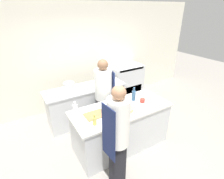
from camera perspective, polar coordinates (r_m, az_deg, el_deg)
ground_plane at (r=3.90m, az=2.78°, el=-17.36°), size 16.00×16.00×0.00m
wall_back at (r=4.94m, az=-10.90°, el=10.29°), size 8.00×0.06×2.80m
prep_counter at (r=3.61m, az=2.93°, el=-12.11°), size 1.94×0.83×0.90m
pass_counter at (r=4.44m, az=-8.36°, el=-4.55°), size 1.95×0.63×0.90m
oven_range at (r=5.51m, az=4.40°, el=2.61°), size 1.00×0.63×1.05m
chef_at_prep_near at (r=2.68m, az=1.90°, el=-15.86°), size 0.35×0.33×1.74m
chef_at_stove at (r=3.96m, az=-2.74°, el=-2.01°), size 0.43×0.41×1.67m
bottle_olive_oil at (r=3.08m, az=3.13°, el=-6.69°), size 0.07×0.07×0.30m
bottle_vinegar at (r=2.89m, az=-5.72°, el=-10.12°), size 0.07×0.07×0.20m
bottle_wine at (r=3.60m, az=7.11°, el=-1.86°), size 0.08×0.08×0.29m
bottle_cooking_oil at (r=3.27m, az=-11.96°, el=-5.96°), size 0.09×0.09×0.21m
bowl_mixing_large at (r=3.28m, az=4.72°, el=-6.41°), size 0.26×0.26×0.06m
bowl_prep_small at (r=3.43m, az=0.99°, el=-4.71°), size 0.28×0.28×0.06m
cup at (r=3.58m, az=9.91°, el=-3.53°), size 0.10×0.10×0.08m
cutting_board at (r=3.16m, az=-5.59°, el=-8.24°), size 0.36×0.28×0.01m
stockpot at (r=4.04m, az=-13.80°, el=0.70°), size 0.24×0.24×0.23m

